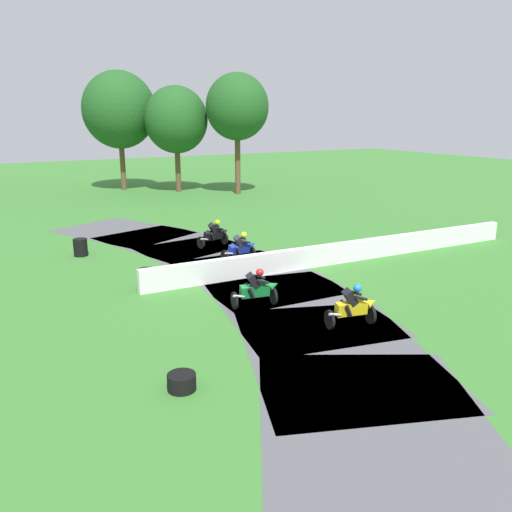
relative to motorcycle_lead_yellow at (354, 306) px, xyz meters
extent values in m
plane|color=#38752D|center=(-0.11, 6.04, -0.66)|extent=(120.00, 120.00, 0.00)
cube|color=#515156|center=(-3.12, -4.59, -0.66)|extent=(7.73, 8.58, 0.01)
cube|color=#515156|center=(-1.56, -1.22, -0.66)|extent=(7.03, 8.35, 0.01)
cube|color=#515156|center=(-0.56, 2.35, -0.66)|extent=(6.16, 7.91, 0.01)
cube|color=#515156|center=(-0.13, 6.04, -0.66)|extent=(5.12, 7.27, 0.01)
cube|color=#515156|center=(-0.29, 9.75, -0.66)|extent=(5.71, 7.65, 0.01)
cube|color=#515156|center=(-1.04, 13.38, -0.66)|extent=(6.66, 8.18, 0.01)
cube|color=#515156|center=(-2.35, 16.86, -0.66)|extent=(7.44, 8.50, 0.01)
cube|color=white|center=(4.62, 5.87, -0.21)|extent=(18.86, 0.98, 0.90)
cylinder|color=black|center=(0.62, -0.08, -0.36)|extent=(0.22, 0.67, 0.66)
cylinder|color=black|center=(-0.75, 0.20, -0.36)|extent=(0.22, 0.67, 0.66)
cube|color=yellow|center=(-0.07, 0.02, -0.07)|extent=(1.04, 0.52, 0.43)
ellipsoid|color=yellow|center=(0.10, -0.04, 0.19)|extent=(0.49, 0.39, 0.27)
cone|color=yellow|center=(0.59, -0.13, 0.05)|extent=(0.45, 0.39, 0.44)
cylinder|color=#B2B2B7|center=(-0.68, 0.04, -0.16)|extent=(0.42, 0.17, 0.17)
cube|color=black|center=(-0.16, 0.00, 0.31)|extent=(0.55, 0.36, 0.59)
sphere|color=#1E7FE0|center=(0.05, -0.08, 0.59)|extent=(0.26, 0.26, 0.26)
cylinder|color=black|center=(0.15, 0.11, 0.36)|extent=(0.44, 0.17, 0.24)
cylinder|color=black|center=(0.08, -0.24, 0.32)|extent=(0.44, 0.17, 0.24)
cylinder|color=black|center=(-0.21, 0.23, -0.03)|extent=(0.29, 0.14, 0.42)
cylinder|color=black|center=(-0.28, -0.12, -0.07)|extent=(0.29, 0.14, 0.42)
cylinder|color=black|center=(-1.11, 2.87, -0.37)|extent=(0.20, 0.69, 0.69)
cylinder|color=black|center=(-2.49, 3.11, -0.37)|extent=(0.20, 0.69, 0.69)
cube|color=#198438|center=(-1.81, 2.94, -0.07)|extent=(1.04, 0.50, 0.44)
ellipsoid|color=#198438|center=(-1.64, 2.87, 0.19)|extent=(0.49, 0.38, 0.28)
cone|color=#198438|center=(-1.14, 2.81, 0.05)|extent=(0.44, 0.40, 0.45)
cylinder|color=#B2B2B7|center=(-2.42, 2.94, -0.17)|extent=(0.42, 0.16, 0.17)
cube|color=black|center=(-1.90, 2.89, 0.31)|extent=(0.55, 0.36, 0.60)
sphere|color=red|center=(-1.69, 2.81, 0.59)|extent=(0.26, 0.26, 0.26)
cylinder|color=black|center=(-1.59, 3.02, 0.36)|extent=(0.44, 0.15, 0.24)
cylinder|color=black|center=(-1.65, 2.67, 0.30)|extent=(0.44, 0.15, 0.24)
cylinder|color=black|center=(-1.96, 3.14, -0.02)|extent=(0.29, 0.16, 0.42)
cylinder|color=black|center=(-2.02, 2.79, -0.08)|extent=(0.29, 0.16, 0.42)
cylinder|color=black|center=(1.10, 8.41, -0.37)|extent=(0.16, 0.74, 0.74)
cylinder|color=black|center=(-0.29, 8.29, -0.37)|extent=(0.16, 0.74, 0.74)
cube|color=#1E38B2|center=(0.41, 8.27, -0.08)|extent=(1.03, 0.46, 0.46)
ellipsoid|color=#1E38B2|center=(0.60, 8.22, 0.17)|extent=(0.47, 0.37, 0.31)
cone|color=#1E38B2|center=(1.09, 8.30, 0.03)|extent=(0.41, 0.40, 0.47)
cylinder|color=#B2B2B7|center=(-0.18, 8.12, -0.19)|extent=(0.42, 0.16, 0.18)
cube|color=#28282D|center=(0.34, 8.16, 0.29)|extent=(0.51, 0.44, 0.62)
sphere|color=yellow|center=(0.57, 8.11, 0.56)|extent=(0.26, 0.26, 0.26)
cylinder|color=#28282D|center=(0.61, 8.35, 0.36)|extent=(0.43, 0.18, 0.24)
cylinder|color=#28282D|center=(0.64, 8.01, 0.26)|extent=(0.43, 0.18, 0.24)
cylinder|color=#28282D|center=(0.22, 8.42, -0.02)|extent=(0.27, 0.22, 0.42)
cylinder|color=#28282D|center=(0.25, 8.08, -0.11)|extent=(0.27, 0.22, 0.42)
cylinder|color=black|center=(1.25, 11.45, -0.37)|extent=(0.21, 0.73, 0.73)
cylinder|color=black|center=(-0.14, 11.23, -0.37)|extent=(0.21, 0.73, 0.73)
cube|color=black|center=(0.57, 11.27, -0.08)|extent=(1.05, 0.53, 0.46)
ellipsoid|color=black|center=(0.76, 11.23, 0.17)|extent=(0.49, 0.40, 0.30)
cone|color=black|center=(1.24, 11.35, 0.04)|extent=(0.43, 0.42, 0.47)
cylinder|color=#B2B2B7|center=(-0.01, 11.08, -0.19)|extent=(0.42, 0.19, 0.18)
cube|color=black|center=(0.50, 11.16, 0.29)|extent=(0.52, 0.44, 0.62)
sphere|color=yellow|center=(0.73, 11.13, 0.56)|extent=(0.26, 0.26, 0.26)
cylinder|color=black|center=(0.75, 11.37, 0.36)|extent=(0.43, 0.20, 0.24)
cylinder|color=black|center=(0.81, 11.03, 0.27)|extent=(0.43, 0.20, 0.24)
cylinder|color=black|center=(0.36, 11.41, -0.02)|extent=(0.27, 0.23, 0.42)
cylinder|color=black|center=(0.42, 11.06, -0.11)|extent=(0.27, 0.23, 0.42)
cylinder|color=black|center=(-6.03, -1.00, -0.56)|extent=(0.69, 0.69, 0.20)
cylinder|color=black|center=(-6.03, -1.00, -0.36)|extent=(0.69, 0.69, 0.20)
cylinder|color=black|center=(-4.39, 6.48, -0.56)|extent=(0.71, 0.71, 0.20)
cylinder|color=black|center=(-4.39, 6.48, -0.36)|extent=(0.71, 0.71, 0.20)
cylinder|color=black|center=(-4.39, 6.48, -0.16)|extent=(0.71, 0.71, 0.20)
cylinder|color=black|center=(-4.39, 6.48, 0.04)|extent=(0.71, 0.71, 0.20)
cylinder|color=black|center=(-5.51, 12.72, -0.56)|extent=(0.63, 0.63, 0.20)
cylinder|color=black|center=(-5.51, 12.72, -0.36)|extent=(0.63, 0.63, 0.20)
cylinder|color=black|center=(-5.51, 12.72, -0.16)|extent=(0.63, 0.63, 0.20)
cylinder|color=black|center=(-5.51, 12.72, 0.04)|extent=(0.63, 0.63, 0.20)
cylinder|color=brown|center=(2.44, 33.45, 1.39)|extent=(0.44, 0.44, 4.10)
ellipsoid|color=#1E511E|center=(2.44, 33.45, 6.02)|extent=(6.06, 6.06, 6.36)
cylinder|color=brown|center=(9.90, 26.45, 1.73)|extent=(0.44, 0.44, 4.78)
ellipsoid|color=#1E511E|center=(9.90, 26.45, 6.23)|extent=(4.98, 4.98, 5.22)
cylinder|color=brown|center=(6.14, 30.07, 1.19)|extent=(0.44, 0.44, 3.70)
ellipsoid|color=#1E511E|center=(6.14, 30.07, 5.23)|extent=(5.17, 5.17, 5.42)
camera|label=1|loc=(-10.02, -11.58, 5.66)|focal=36.75mm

